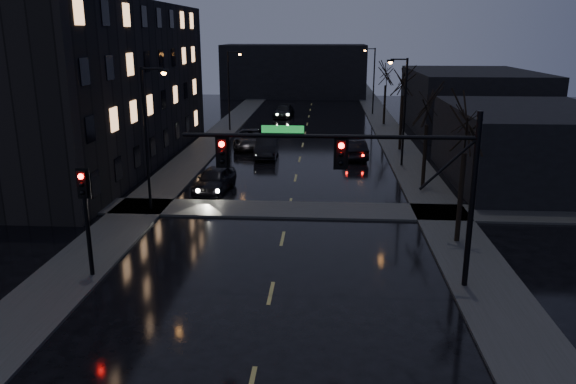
% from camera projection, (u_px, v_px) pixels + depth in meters
% --- Properties ---
extents(sidewalk_left, '(3.00, 140.00, 0.12)m').
position_uv_depth(sidewalk_left, '(203.00, 150.00, 48.20)').
color(sidewalk_left, '#2D2D2B').
rests_on(sidewalk_left, ground).
extents(sidewalk_right, '(3.00, 140.00, 0.12)m').
position_uv_depth(sidewalk_right, '(402.00, 152.00, 47.11)').
color(sidewalk_right, '#2D2D2B').
rests_on(sidewalk_right, ground).
extents(sidewalk_cross, '(40.00, 3.00, 0.12)m').
position_uv_depth(sidewalk_cross, '(289.00, 210.00, 31.82)').
color(sidewalk_cross, '#2D2D2B').
rests_on(sidewalk_cross, ground).
extents(apartment_block, '(12.00, 30.00, 12.00)m').
position_uv_depth(apartment_block, '(81.00, 84.00, 42.29)').
color(apartment_block, black).
rests_on(apartment_block, ground).
extents(commercial_right_near, '(10.00, 14.00, 5.00)m').
position_uv_depth(commercial_right_near, '(528.00, 145.00, 37.36)').
color(commercial_right_near, black).
rests_on(commercial_right_near, ground).
extents(commercial_right_far, '(12.00, 18.00, 6.00)m').
position_uv_depth(commercial_right_far, '(470.00, 100.00, 58.24)').
color(commercial_right_far, black).
rests_on(commercial_right_far, ground).
extents(far_block, '(22.00, 10.00, 8.00)m').
position_uv_depth(far_block, '(294.00, 71.00, 88.04)').
color(far_block, black).
rests_on(far_block, ground).
extents(signal_mast, '(11.11, 0.41, 7.00)m').
position_uv_depth(signal_mast, '(374.00, 167.00, 21.13)').
color(signal_mast, black).
rests_on(signal_mast, ground).
extents(signal_pole_left, '(0.35, 0.41, 4.53)m').
position_uv_depth(signal_pole_left, '(86.00, 208.00, 22.36)').
color(signal_pole_left, black).
rests_on(signal_pole_left, ground).
extents(tree_near, '(3.52, 3.52, 8.08)m').
position_uv_depth(tree_near, '(468.00, 114.00, 25.28)').
color(tree_near, black).
rests_on(tree_near, ground).
extents(tree_mid_a, '(3.30, 3.30, 7.58)m').
position_uv_depth(tree_mid_a, '(429.00, 98.00, 34.98)').
color(tree_mid_a, black).
rests_on(tree_mid_a, ground).
extents(tree_mid_b, '(3.74, 3.74, 8.59)m').
position_uv_depth(tree_mid_b, '(404.00, 72.00, 46.29)').
color(tree_mid_b, black).
rests_on(tree_mid_b, ground).
extents(tree_far, '(3.43, 3.43, 7.88)m').
position_uv_depth(tree_far, '(386.00, 69.00, 59.87)').
color(tree_far, black).
rests_on(tree_far, ground).
extents(streetlight_l_near, '(1.53, 0.28, 8.00)m').
position_uv_depth(streetlight_l_near, '(149.00, 127.00, 30.53)').
color(streetlight_l_near, black).
rests_on(streetlight_l_near, ground).
extents(streetlight_l_far, '(1.53, 0.28, 8.00)m').
position_uv_depth(streetlight_l_far, '(231.00, 84.00, 56.45)').
color(streetlight_l_far, black).
rests_on(streetlight_l_far, ground).
extents(streetlight_r_mid, '(1.53, 0.28, 8.00)m').
position_uv_depth(streetlight_r_mid, '(402.00, 103.00, 41.08)').
color(streetlight_r_mid, black).
rests_on(streetlight_r_mid, ground).
extents(streetlight_r_far, '(1.53, 0.28, 8.00)m').
position_uv_depth(streetlight_r_far, '(372.00, 75.00, 67.96)').
color(streetlight_r_far, black).
rests_on(streetlight_r_far, ground).
extents(oncoming_car_a, '(2.45, 4.79, 1.56)m').
position_uv_depth(oncoming_car_a, '(215.00, 179.00, 35.53)').
color(oncoming_car_a, black).
rests_on(oncoming_car_a, ground).
extents(oncoming_car_b, '(1.78, 4.87, 1.59)m').
position_uv_depth(oncoming_car_b, '(267.00, 147.00, 45.47)').
color(oncoming_car_b, black).
rests_on(oncoming_car_b, ground).
extents(oncoming_car_c, '(3.12, 5.95, 1.60)m').
position_uv_depth(oncoming_car_c, '(250.00, 139.00, 49.15)').
color(oncoming_car_c, black).
rests_on(oncoming_car_c, ground).
extents(oncoming_car_d, '(2.53, 5.16, 1.45)m').
position_uv_depth(oncoming_car_d, '(284.00, 111.00, 66.84)').
color(oncoming_car_d, black).
rests_on(oncoming_car_d, ground).
extents(lead_car, '(2.17, 4.79, 1.52)m').
position_uv_depth(lead_car, '(354.00, 149.00, 44.98)').
color(lead_car, black).
rests_on(lead_car, ground).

